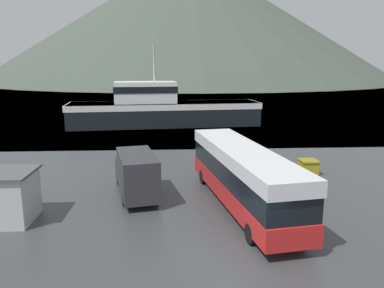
% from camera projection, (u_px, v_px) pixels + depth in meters
% --- Properties ---
extents(ground_plane, '(400.00, 400.00, 0.00)m').
position_uv_depth(ground_plane, '(251.00, 256.00, 15.06)').
color(ground_plane, '#383A3D').
extents(water_surface, '(240.00, 240.00, 0.00)m').
position_uv_depth(water_surface, '(179.00, 84.00, 151.33)').
color(water_surface, slate).
rests_on(water_surface, ground).
extents(hill_backdrop, '(199.37, 199.37, 62.22)m').
position_uv_depth(hill_backdrop, '(188.00, 18.00, 191.08)').
color(hill_backdrop, '#424C42').
rests_on(hill_backdrop, ground).
extents(tour_bus, '(4.33, 12.45, 3.24)m').
position_uv_depth(tour_bus, '(242.00, 174.00, 20.07)').
color(tour_bus, red).
rests_on(tour_bus, ground).
extents(delivery_van, '(3.25, 6.66, 2.62)m').
position_uv_depth(delivery_van, '(136.00, 173.00, 21.88)').
color(delivery_van, '#2D2D33').
rests_on(delivery_van, ground).
extents(fishing_boat, '(24.27, 8.02, 10.04)m').
position_uv_depth(fishing_boat, '(161.00, 109.00, 47.26)').
color(fishing_boat, black).
rests_on(fishing_boat, water_surface).
extents(storage_bin, '(1.22, 1.32, 1.03)m').
position_uv_depth(storage_bin, '(308.00, 167.00, 26.29)').
color(storage_bin, olive).
rests_on(storage_bin, ground).
extents(dock_kiosk, '(2.57, 2.79, 2.52)m').
position_uv_depth(dock_kiosk, '(8.00, 196.00, 18.22)').
color(dock_kiosk, '#B2B2B7').
rests_on(dock_kiosk, ground).
extents(small_boat, '(6.38, 3.39, 0.73)m').
position_uv_depth(small_boat, '(109.00, 118.00, 51.55)').
color(small_boat, '#1E5138').
rests_on(small_boat, water_surface).
extents(mooring_bollard, '(0.38, 0.38, 0.89)m').
position_uv_depth(mooring_bollard, '(230.00, 147.00, 32.67)').
color(mooring_bollard, '#B29919').
rests_on(mooring_bollard, ground).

